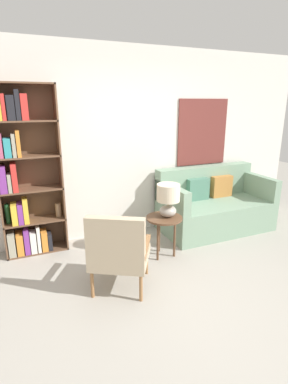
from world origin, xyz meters
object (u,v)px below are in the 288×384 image
Objects in this scene: bookshelf at (23,179)px; armchair at (118,250)px; side_table at (164,222)px; table_lamp at (168,198)px; couch at (213,206)px.

bookshelf reaches higher than armchair.
bookshelf reaches higher than side_table.
armchair is at bearing -148.76° from table_lamp.
armchair is at bearing -147.27° from side_table.
couch reaches higher than side_table.
table_lamp is (0.05, 0.00, 0.32)m from side_table.
table_lamp is (-1.09, -0.53, 0.44)m from couch.
table_lamp is (1.64, -0.80, -0.22)m from bookshelf.
bookshelf is 2.82m from couch.
armchair is 2.19m from couch.
side_table is at bearing -176.60° from table_lamp.
side_table is (-1.15, -0.53, 0.12)m from couch.
armchair is 2.09× the size of table_lamp.
table_lamp reaches higher than side_table.
table_lamp is at bearing -25.94° from bookshelf.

